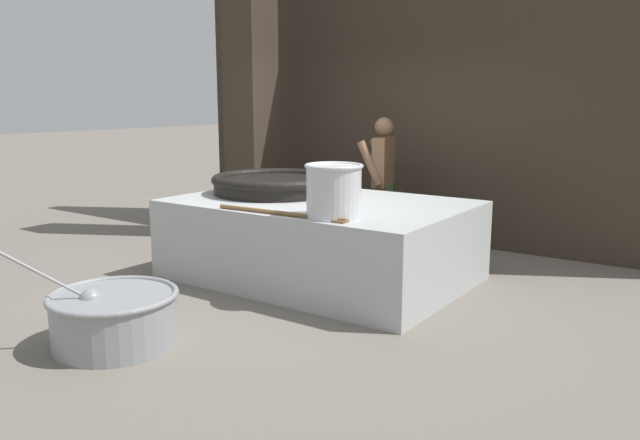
{
  "coord_description": "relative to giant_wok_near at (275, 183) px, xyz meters",
  "views": [
    {
      "loc": [
        3.62,
        -5.21,
        1.84
      ],
      "look_at": [
        0.0,
        0.0,
        0.61
      ],
      "focal_mm": 35.0,
      "sensor_mm": 36.0,
      "label": 1
    }
  ],
  "objects": [
    {
      "name": "ground_plane",
      "position": [
        0.7,
        -0.14,
        -0.93
      ],
      "size": [
        60.0,
        60.0,
        0.0
      ],
      "primitive_type": "plane",
      "color": "slate"
    },
    {
      "name": "back_wall",
      "position": [
        0.7,
        2.22,
        1.32
      ],
      "size": [
        7.14,
        0.24,
        4.49
      ],
      "primitive_type": "cube",
      "color": "#382D23",
      "rests_on": "ground_plane"
    },
    {
      "name": "support_pillar",
      "position": [
        -1.3,
        1.11,
        1.32
      ],
      "size": [
        0.53,
        0.53,
        4.49
      ],
      "primitive_type": "cube",
      "color": "#382D23",
      "rests_on": "ground_plane"
    },
    {
      "name": "hearth_platform",
      "position": [
        0.7,
        -0.14,
        -0.52
      ],
      "size": [
        2.95,
        1.98,
        0.82
      ],
      "color": "#B2B7B7",
      "rests_on": "ground_plane"
    },
    {
      "name": "giant_wok_near",
      "position": [
        0.0,
        0.0,
        0.0
      ],
      "size": [
        1.41,
        1.41,
        0.21
      ],
      "color": "black",
      "rests_on": "hearth_platform"
    },
    {
      "name": "stock_pot",
      "position": [
        1.33,
        -0.84,
        0.13
      ],
      "size": [
        0.52,
        0.52,
        0.47
      ],
      "color": "silver",
      "rests_on": "hearth_platform"
    },
    {
      "name": "stirring_paddle",
      "position": [
        0.94,
        -1.03,
        -0.09
      ],
      "size": [
        1.38,
        0.13,
        0.04
      ],
      "rotation": [
        0.0,
        0.0,
        0.05
      ],
      "color": "brown",
      "rests_on": "hearth_platform"
    },
    {
      "name": "cook",
      "position": [
        0.61,
        1.34,
        -0.05
      ],
      "size": [
        0.46,
        0.64,
        1.63
      ],
      "rotation": [
        0.0,
        0.0,
        3.37
      ],
      "color": "brown",
      "rests_on": "ground_plane"
    },
    {
      "name": "prep_bowl_vegetables",
      "position": [
        0.47,
        -2.55,
        -0.7
      ],
      "size": [
        0.97,
        1.11,
        0.81
      ],
      "color": "gray",
      "rests_on": "ground_plane"
    }
  ]
}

